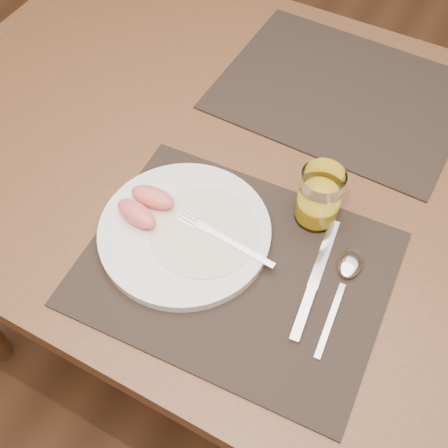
% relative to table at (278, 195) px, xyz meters
% --- Properties ---
extents(ground, '(5.00, 5.00, 0.00)m').
position_rel_table_xyz_m(ground, '(0.00, 0.00, -0.67)').
color(ground, '#54321C').
rests_on(ground, ground).
extents(table, '(1.40, 0.90, 0.75)m').
position_rel_table_xyz_m(table, '(0.00, 0.00, 0.00)').
color(table, brown).
rests_on(table, ground).
extents(placemat_near, '(0.47, 0.37, 0.00)m').
position_rel_table_xyz_m(placemat_near, '(0.03, -0.22, 0.09)').
color(placemat_near, black).
rests_on(placemat_near, table).
extents(placemat_far, '(0.46, 0.36, 0.00)m').
position_rel_table_xyz_m(placemat_far, '(0.02, 0.22, 0.09)').
color(placemat_far, black).
rests_on(placemat_far, table).
extents(plate, '(0.27, 0.27, 0.02)m').
position_rel_table_xyz_m(plate, '(-0.07, -0.20, 0.10)').
color(plate, white).
rests_on(plate, placemat_near).
extents(plate_dressing, '(0.17, 0.17, 0.00)m').
position_rel_table_xyz_m(plate_dressing, '(-0.04, -0.19, 0.10)').
color(plate_dressing, white).
rests_on(plate_dressing, plate).
extents(fork, '(0.18, 0.03, 0.00)m').
position_rel_table_xyz_m(fork, '(-0.02, -0.19, 0.11)').
color(fork, silver).
rests_on(fork, plate).
extents(knife, '(0.04, 0.22, 0.01)m').
position_rel_table_xyz_m(knife, '(0.14, -0.20, 0.09)').
color(knife, silver).
rests_on(knife, placemat_near).
extents(spoon, '(0.04, 0.19, 0.01)m').
position_rel_table_xyz_m(spoon, '(0.18, -0.15, 0.09)').
color(spoon, silver).
rests_on(spoon, placemat_near).
extents(juice_glass, '(0.07, 0.07, 0.10)m').
position_rel_table_xyz_m(juice_glass, '(0.09, -0.07, 0.13)').
color(juice_glass, white).
rests_on(juice_glass, placemat_near).
extents(grapefruit_wedges, '(0.08, 0.08, 0.03)m').
position_rel_table_xyz_m(grapefruit_wedges, '(-0.14, -0.20, 0.12)').
color(grapefruit_wedges, '#F57264').
rests_on(grapefruit_wedges, plate).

